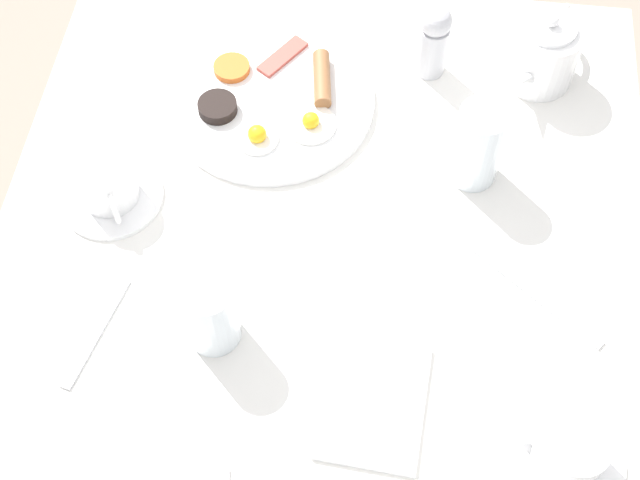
% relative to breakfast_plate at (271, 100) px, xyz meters
% --- Properties ---
extents(ground_plane, '(8.00, 8.00, 0.00)m').
position_rel_breakfast_plate_xyz_m(ground_plane, '(0.10, -0.23, -0.78)').
color(ground_plane, gray).
extents(table, '(0.86, 0.97, 0.77)m').
position_rel_breakfast_plate_xyz_m(table, '(0.10, -0.23, -0.10)').
color(table, silver).
rests_on(table, ground_plane).
extents(breakfast_plate, '(0.30, 0.30, 0.04)m').
position_rel_breakfast_plate_xyz_m(breakfast_plate, '(0.00, 0.00, 0.00)').
color(breakfast_plate, white).
rests_on(breakfast_plate, table).
extents(teapot_near, '(0.10, 0.18, 0.12)m').
position_rel_breakfast_plate_xyz_m(teapot_near, '(0.38, 0.10, 0.04)').
color(teapot_near, white).
rests_on(teapot_near, table).
extents(teacup_with_saucer_left, '(0.14, 0.14, 0.07)m').
position_rel_breakfast_plate_xyz_m(teacup_with_saucer_left, '(-0.19, -0.19, 0.02)').
color(teacup_with_saucer_left, white).
rests_on(teacup_with_saucer_left, table).
extents(teacup_with_saucer_right, '(0.14, 0.14, 0.07)m').
position_rel_breakfast_plate_xyz_m(teacup_with_saucer_right, '(0.40, -0.48, 0.02)').
color(teacup_with_saucer_right, white).
rests_on(teacup_with_saucer_right, table).
extents(water_glass_tall, '(0.07, 0.07, 0.11)m').
position_rel_breakfast_plate_xyz_m(water_glass_tall, '(-0.02, -0.37, 0.05)').
color(water_glass_tall, white).
rests_on(water_glass_tall, table).
extents(water_glass_short, '(0.07, 0.07, 0.13)m').
position_rel_breakfast_plate_xyz_m(water_glass_short, '(0.29, -0.09, 0.05)').
color(water_glass_short, white).
rests_on(water_glass_short, table).
extents(pepper_grinder, '(0.05, 0.05, 0.12)m').
position_rel_breakfast_plate_xyz_m(pepper_grinder, '(0.22, 0.09, 0.05)').
color(pepper_grinder, '#BCBCC1').
rests_on(pepper_grinder, table).
extents(napkin_folded, '(0.13, 0.17, 0.01)m').
position_rel_breakfast_plate_xyz_m(napkin_folded, '(0.18, -0.44, -0.00)').
color(napkin_folded, white).
rests_on(napkin_folded, table).
extents(fork_by_plate, '(0.18, 0.04, 0.00)m').
position_rel_breakfast_plate_xyz_m(fork_by_plate, '(-0.06, -0.55, -0.01)').
color(fork_by_plate, silver).
rests_on(fork_by_plate, table).
extents(knife_by_plate, '(0.16, 0.13, 0.00)m').
position_rel_breakfast_plate_xyz_m(knife_by_plate, '(0.38, -0.27, -0.01)').
color(knife_by_plate, silver).
rests_on(knife_by_plate, table).
extents(spoon_for_tea, '(0.05, 0.16, 0.00)m').
position_rel_breakfast_plate_xyz_m(spoon_for_tea, '(-0.16, -0.38, -0.01)').
color(spoon_for_tea, silver).
rests_on(spoon_for_tea, table).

